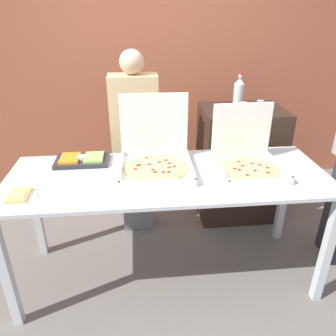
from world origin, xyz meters
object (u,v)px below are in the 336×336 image
Objects in this scene: pizza_box_near_left at (247,159)px; pizza_box_near_right at (155,157)px; person_guest_plaid at (136,144)px; soda_can_silver at (243,110)px; soda_bottle at (239,92)px; veggie_tray at (82,160)px; soda_can_colored at (260,108)px; paper_plate_front_center at (19,196)px.

pizza_box_near_right is at bearing 170.52° from pizza_box_near_left.
person_guest_plaid reaches higher than pizza_box_near_left.
soda_bottle is at bearing 80.66° from soda_can_silver.
soda_can_silver is at bearing 174.70° from person_guest_plaid.
person_guest_plaid reaches higher than soda_can_silver.
pizza_box_near_right is 0.56m from veggie_tray.
soda_can_colored is 1.11m from person_guest_plaid.
soda_bottle is (0.18, 0.89, 0.26)m from pizza_box_near_left.
pizza_box_near_left is 1.51m from paper_plate_front_center.
pizza_box_near_right is 2.42× the size of paper_plate_front_center.
pizza_box_near_left reaches higher than soda_can_colored.
soda_bottle is 0.33m from soda_can_silver.
soda_bottle is (1.35, 0.66, 0.32)m from veggie_tray.
soda_can_silver is at bearing -99.34° from soda_bottle.
pizza_box_near_right is 1.08m from soda_can_colored.
veggie_tray is 0.58m from person_guest_plaid.
soda_can_colored is at bearing 63.15° from pizza_box_near_left.
paper_plate_front_center is at bearing -154.38° from soda_can_colored.
paper_plate_front_center is at bearing -172.40° from pizza_box_near_left.
soda_bottle is 2.49× the size of soda_can_silver.
person_guest_plaid reaches higher than soda_can_colored.
person_guest_plaid is at bearing 47.16° from veggie_tray.
veggie_tray is (-1.17, 0.23, -0.06)m from pizza_box_near_left.
soda_can_silver is (0.77, 0.48, 0.18)m from pizza_box_near_right.
paper_plate_front_center is (-1.49, -0.24, -0.06)m from pizza_box_near_left.
person_guest_plaid is (0.39, 0.43, -0.06)m from veggie_tray.
soda_can_silver reaches higher than paper_plate_front_center.
paper_plate_front_center is at bearing -153.31° from soda_can_silver.
soda_bottle is at bearing 25.92° from veggie_tray.
pizza_box_near_right is 4.22× the size of soda_can_silver.
person_guest_plaid is (0.71, 0.90, -0.05)m from paper_plate_front_center.
pizza_box_near_left is at bearing -6.45° from pizza_box_near_right.
pizza_box_near_left is 0.61m from soda_can_silver.
paper_plate_front_center is 0.57m from veggie_tray.
paper_plate_front_center is at bearing -145.92° from soda_bottle.
person_guest_plaid is at bearing 51.67° from paper_plate_front_center.
veggie_tray is 1.53m from soda_can_colored.
pizza_box_near_right is 1.17m from soda_bottle.
pizza_box_near_left is 1.19× the size of veggie_tray.
paper_plate_front_center is 0.56× the size of veggie_tray.
pizza_box_near_left reaches higher than paper_plate_front_center.
soda_can_silver is 0.08× the size of person_guest_plaid.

